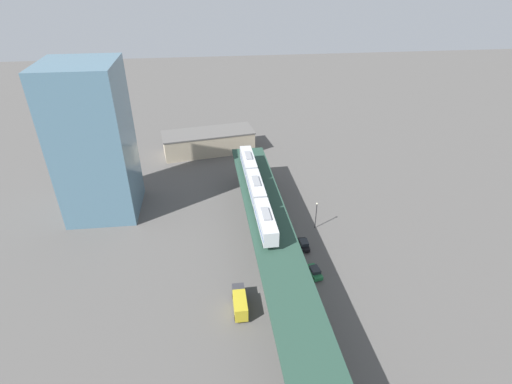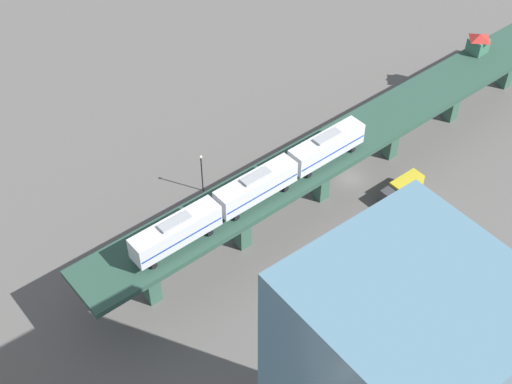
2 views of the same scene
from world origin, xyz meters
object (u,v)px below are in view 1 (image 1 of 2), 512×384
delivery_truck (240,302)px  warehouse_building (209,142)px  subway_train (256,188)px  street_car_green (315,272)px  street_car_black (304,244)px  street_lamp (316,213)px  office_tower (94,143)px

delivery_truck → warehouse_building: 67.28m
subway_train → street_car_green: subway_train is taller
street_car_green → street_car_black: size_ratio=1.05×
delivery_truck → street_lamp: bearing=49.5°
street_car_green → warehouse_building: warehouse_building is taller
warehouse_building → office_tower: office_tower is taller
street_car_black → delivery_truck: (-15.16, -15.81, 0.82)m
street_lamp → warehouse_building: bearing=118.4°
subway_train → delivery_truck: subway_train is taller
office_tower → subway_train: bearing=-20.3°
street_lamp → street_car_green: bearing=-104.1°
office_tower → street_lamp: bearing=-15.4°
subway_train → street_car_green: bearing=-58.3°
delivery_truck → street_car_green: bearing=24.7°
subway_train → warehouse_building: subway_train is taller
delivery_truck → subway_train: bearing=76.5°
street_car_green → warehouse_building: (-20.08, 59.99, 2.47)m
delivery_truck → office_tower: (-30.16, 36.34, 16.24)m
street_lamp → street_car_black: bearing=-121.3°
street_car_black → delivery_truck: size_ratio=0.62×
street_lamp → warehouse_building: (-23.98, 44.43, -0.70)m
street_car_green → office_tower: bearing=147.3°
subway_train → delivery_truck: size_ratio=5.15×
street_car_black → street_lamp: 8.64m
street_car_black → office_tower: size_ratio=0.12×
subway_train → warehouse_building: (-10.19, 43.95, -8.07)m
street_car_black → street_lamp: bearing=58.7°
street_car_black → office_tower: office_tower is taller
subway_train → street_lamp: subway_train is taller
street_car_green → subway_train: bearing=121.7°
street_car_green → street_lamp: 16.35m
office_tower → street_car_black: bearing=-24.4°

